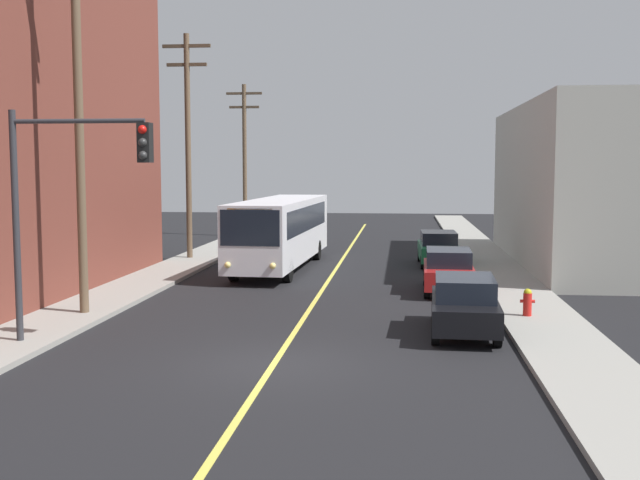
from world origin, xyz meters
name	(u,v)px	position (x,y,z in m)	size (l,w,h in m)	color
ground_plane	(274,364)	(0.00, 0.00, 0.00)	(120.00, 120.00, 0.00)	black
sidewalk_left	(128,290)	(-7.25, 10.00, 0.07)	(2.50, 90.00, 0.15)	gray
sidewalk_right	(521,297)	(7.25, 10.00, 0.07)	(2.50, 90.00, 0.15)	gray
lane_stripe_center	(332,276)	(0.00, 15.00, 0.01)	(0.16, 60.00, 0.01)	#D8CC4C
city_bus	(281,229)	(-2.55, 17.22, 1.82)	(3.08, 12.24, 3.20)	silver
parked_car_black	(464,304)	(4.78, 3.91, 0.84)	(1.97, 4.47, 1.62)	black
parked_car_red	(448,270)	(4.75, 11.19, 0.84)	(1.90, 4.44, 1.62)	maroon
parked_car_green	(438,248)	(4.74, 19.11, 0.84)	(1.90, 4.44, 1.62)	#196038
utility_pole_near	(78,102)	(-6.87, 5.12, 6.67)	(2.40, 0.28, 11.97)	brown
utility_pole_mid	(188,136)	(-7.60, 19.78, 6.19)	(2.40, 0.28, 11.04)	brown
utility_pole_far	(245,152)	(-7.53, 33.21, 5.65)	(2.40, 0.28, 9.99)	brown
traffic_signal_left_corner	(71,182)	(-5.41, 1.15, 4.30)	(3.75, 0.48, 6.00)	#2D2D33
fire_hydrant	(527,302)	(6.85, 6.01, 0.58)	(0.44, 0.26, 0.84)	red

